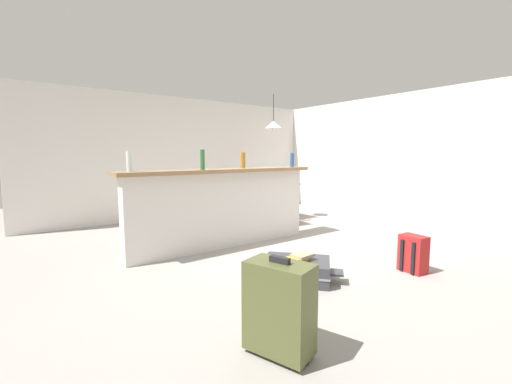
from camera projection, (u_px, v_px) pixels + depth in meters
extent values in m
cube|color=gray|center=(283.00, 246.00, 4.92)|extent=(13.00, 13.00, 0.05)
cube|color=silver|center=(190.00, 158.00, 7.20)|extent=(6.60, 0.10, 2.50)
cube|color=silver|center=(385.00, 158.00, 6.83)|extent=(0.10, 6.00, 2.50)
cube|color=silver|center=(224.00, 210.00, 4.73)|extent=(2.80, 0.20, 1.07)
cube|color=#93704C|center=(223.00, 171.00, 4.66)|extent=(2.96, 0.40, 0.05)
cylinder|color=silver|center=(130.00, 161.00, 3.89)|extent=(0.08, 0.08, 0.24)
cylinder|color=#2D6B38|center=(203.00, 160.00, 4.35)|extent=(0.06, 0.06, 0.27)
cylinder|color=#9E661E|center=(243.00, 160.00, 4.92)|extent=(0.07, 0.07, 0.23)
cylinder|color=#284C89|center=(292.00, 160.00, 5.36)|extent=(0.06, 0.06, 0.22)
cube|color=#4C331E|center=(267.00, 184.00, 6.73)|extent=(1.10, 0.80, 0.04)
cylinder|color=#4C331E|center=(258.00, 206.00, 6.21)|extent=(0.06, 0.06, 0.70)
cylinder|color=#4C331E|center=(296.00, 202.00, 6.79)|extent=(0.06, 0.06, 0.70)
cylinder|color=#4C331E|center=(238.00, 202.00, 6.75)|extent=(0.06, 0.06, 0.70)
cylinder|color=#4C331E|center=(275.00, 198.00, 7.33)|extent=(0.06, 0.06, 0.70)
cube|color=#9E754C|center=(285.00, 202.00, 6.20)|extent=(0.44, 0.44, 0.04)
cube|color=#9E754C|center=(280.00, 188.00, 6.32)|extent=(0.40, 0.08, 0.48)
cylinder|color=#9E754C|center=(283.00, 216.00, 6.01)|extent=(0.04, 0.04, 0.41)
cylinder|color=#9E754C|center=(297.00, 215.00, 6.17)|extent=(0.04, 0.04, 0.41)
cylinder|color=#9E754C|center=(273.00, 214.00, 6.28)|extent=(0.04, 0.04, 0.41)
cylinder|color=#9E754C|center=(287.00, 212.00, 6.44)|extent=(0.04, 0.04, 0.41)
cylinder|color=black|center=(274.00, 108.00, 6.55)|extent=(0.01, 0.01, 0.55)
cone|color=white|center=(273.00, 125.00, 6.59)|extent=(0.34, 0.34, 0.14)
sphere|color=white|center=(273.00, 129.00, 6.60)|extent=(0.07, 0.07, 0.07)
cube|color=#38383D|center=(297.00, 270.00, 3.51)|extent=(0.81, 0.83, 0.22)
cube|color=gray|center=(297.00, 270.00, 3.51)|extent=(0.83, 0.84, 0.02)
cube|color=#2D2D33|center=(336.00, 273.00, 3.42)|extent=(0.23, 0.22, 0.02)
cube|color=red|center=(413.00, 254.00, 3.74)|extent=(0.21, 0.30, 0.42)
cube|color=maroon|center=(419.00, 258.00, 3.80)|extent=(0.08, 0.23, 0.19)
cube|color=black|center=(413.00, 259.00, 3.63)|extent=(0.03, 0.04, 0.36)
cube|color=black|center=(402.00, 255.00, 3.75)|extent=(0.03, 0.04, 0.36)
cube|color=#51562D|center=(279.00, 307.00, 2.17)|extent=(0.36, 0.49, 0.60)
cylinder|color=black|center=(256.00, 341.00, 2.31)|extent=(0.05, 0.07, 0.06)
cylinder|color=black|center=(305.00, 360.00, 2.10)|extent=(0.05, 0.07, 0.06)
cube|color=#232328|center=(280.00, 260.00, 2.13)|extent=(0.08, 0.15, 0.04)
cube|color=gold|center=(297.00, 259.00, 3.45)|extent=(0.22, 0.16, 0.04)
cube|color=tan|center=(303.00, 255.00, 3.47)|extent=(0.23, 0.18, 0.03)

